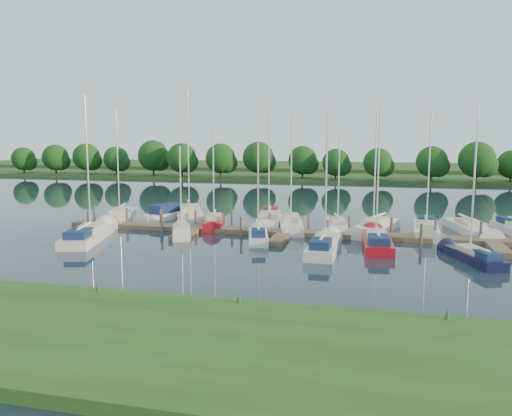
% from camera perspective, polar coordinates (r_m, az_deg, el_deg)
% --- Properties ---
extents(ground, '(260.00, 260.00, 0.00)m').
position_cam_1_polar(ground, '(34.78, 1.08, -5.48)').
color(ground, '#182431').
rests_on(ground, ground).
extents(near_bank, '(90.00, 10.00, 0.50)m').
position_cam_1_polar(near_bank, '(20.14, -9.40, -14.93)').
color(near_bank, '#244714').
rests_on(near_bank, ground).
extents(dock, '(40.00, 6.00, 0.40)m').
position_cam_1_polar(dock, '(41.75, 3.31, -2.96)').
color(dock, brown).
rests_on(dock, ground).
extents(mooring_pilings, '(38.24, 2.84, 2.00)m').
position_cam_1_polar(mooring_pilings, '(42.76, 3.59, -2.16)').
color(mooring_pilings, '#473D33').
rests_on(mooring_pilings, ground).
extents(far_shore, '(180.00, 30.00, 0.60)m').
position_cam_1_polar(far_shore, '(108.55, 9.90, 3.63)').
color(far_shore, '#204219').
rests_on(far_shore, ground).
extents(distant_hill, '(220.00, 40.00, 1.40)m').
position_cam_1_polar(distant_hill, '(133.43, 10.66, 4.55)').
color(distant_hill, '#395525').
rests_on(distant_hill, ground).
extents(treeline, '(146.95, 8.96, 8.20)m').
position_cam_1_polar(treeline, '(95.57, 7.94, 5.45)').
color(treeline, '#38281C').
rests_on(treeline, ground).
extents(sailboat_n_0, '(4.45, 8.95, 11.40)m').
position_cam_1_polar(sailboat_n_0, '(51.73, -15.25, -1.05)').
color(sailboat_n_0, silver).
rests_on(sailboat_n_0, ground).
extents(motorboat, '(3.28, 6.66, 1.96)m').
position_cam_1_polar(motorboat, '(51.08, -10.55, -0.89)').
color(motorboat, silver).
rests_on(motorboat, ground).
extents(sailboat_n_2, '(5.95, 10.37, 13.33)m').
position_cam_1_polar(sailboat_n_2, '(51.76, -7.63, -0.83)').
color(sailboat_n_2, silver).
rests_on(sailboat_n_2, ground).
extents(sailboat_n_3, '(3.34, 7.37, 9.44)m').
position_cam_1_polar(sailboat_n_3, '(46.72, -4.81, -1.73)').
color(sailboat_n_3, maroon).
rests_on(sailboat_n_3, ground).
extents(sailboat_n_4, '(3.40, 9.08, 11.43)m').
position_cam_1_polar(sailboat_n_4, '(47.87, 1.49, -1.41)').
color(sailboat_n_4, silver).
rests_on(sailboat_n_4, ground).
extents(sailboat_n_5, '(3.36, 8.22, 10.57)m').
position_cam_1_polar(sailboat_n_5, '(45.23, 3.98, -2.02)').
color(sailboat_n_5, silver).
rests_on(sailboat_n_5, ground).
extents(sailboat_n_6, '(2.72, 7.03, 8.87)m').
position_cam_1_polar(sailboat_n_6, '(45.54, 9.29, -2.06)').
color(sailboat_n_6, silver).
rests_on(sailboat_n_6, ground).
extents(sailboat_n_7, '(4.29, 8.17, 10.63)m').
position_cam_1_polar(sailboat_n_7, '(44.60, 13.39, -2.36)').
color(sailboat_n_7, silver).
rests_on(sailboat_n_7, ground).
extents(sailboat_n_8, '(2.41, 8.48, 10.65)m').
position_cam_1_polar(sailboat_n_8, '(45.38, 18.85, -2.36)').
color(sailboat_n_8, silver).
rests_on(sailboat_n_8, ground).
extents(sailboat_n_9, '(3.49, 8.78, 11.03)m').
position_cam_1_polar(sailboat_n_9, '(46.89, 23.28, -2.31)').
color(sailboat_n_9, silver).
rests_on(sailboat_n_9, ground).
extents(sailboat_s_0, '(4.25, 9.44, 11.89)m').
position_cam_1_polar(sailboat_s_0, '(42.29, -18.53, -3.04)').
color(sailboat_s_0, silver).
rests_on(sailboat_s_0, ground).
extents(sailboat_s_1, '(3.29, 5.89, 7.83)m').
position_cam_1_polar(sailboat_s_1, '(42.43, -8.52, -2.76)').
color(sailboat_s_1, silver).
rests_on(sailboat_s_1, ground).
extents(sailboat_s_2, '(2.73, 6.23, 8.17)m').
position_cam_1_polar(sailboat_s_2, '(39.73, 0.25, -3.31)').
color(sailboat_s_2, silver).
rests_on(sailboat_s_2, ground).
extents(sailboat_s_3, '(2.00, 8.08, 10.44)m').
position_cam_1_polar(sailboat_s_3, '(36.34, 7.81, -4.43)').
color(sailboat_s_3, silver).
rests_on(sailboat_s_3, ground).
extents(sailboat_s_4, '(2.52, 8.50, 10.79)m').
position_cam_1_polar(sailboat_s_4, '(38.79, 13.59, -3.81)').
color(sailboat_s_4, maroon).
rests_on(sailboat_s_4, ground).
extents(sailboat_s_5, '(3.32, 6.44, 8.31)m').
position_cam_1_polar(sailboat_s_5, '(36.07, 23.51, -5.15)').
color(sailboat_s_5, black).
rests_on(sailboat_s_5, ground).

